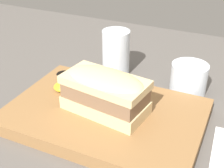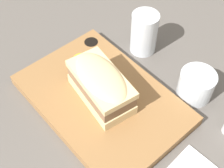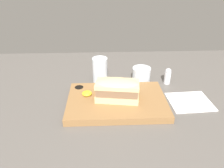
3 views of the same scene
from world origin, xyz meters
The scene contains 8 objects.
dining_table centered at (0.00, 0.00, 1.00)cm, with size 180.28×109.34×2.00cm.
serving_board centered at (0.44, -0.91, 3.30)cm, with size 37.22×25.18×2.65cm.
sandwich centered at (0.65, -1.14, 8.91)cm, with size 16.83×10.26×8.04cm.
mustard_dollop centered at (-10.88, 1.96, 5.37)cm, with size 3.91×3.91×1.56cm.
water_glass centered at (-5.83, 18.35, 6.80)cm, with size 6.75×6.75×11.08cm.
wine_glass centered at (12.70, 16.73, 5.20)cm, with size 8.11×8.11×6.77cm.
napkin centered at (29.10, -0.81, 2.20)cm, with size 16.67×14.66×0.40cm.
salt_shaker centered at (24.10, 14.66, 5.74)cm, with size 2.90×2.90×7.33cm.
Camera 3 is at (-4.24, -70.38, 49.79)cm, focal length 35.00 mm.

